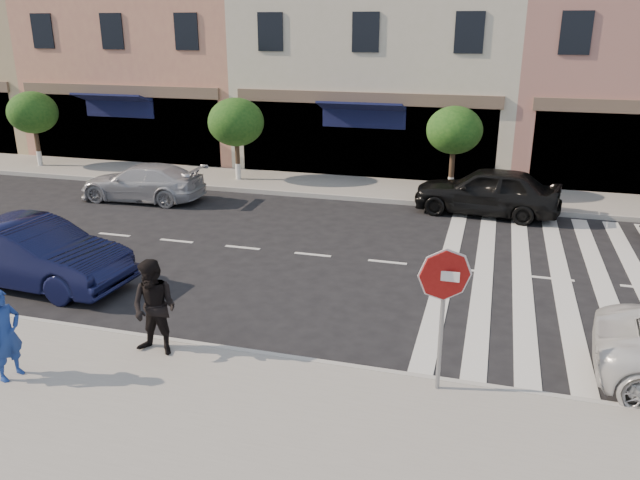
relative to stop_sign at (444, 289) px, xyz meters
The scene contains 13 objects.
ground 4.66m from the stop_sign, 154.80° to the left, with size 120.00×120.00×0.00m, color black.
sidewalk_near 4.69m from the stop_sign, 153.23° to the right, with size 60.00×4.50×0.15m, color gray.
sidewalk_far 13.50m from the stop_sign, 106.71° to the left, with size 60.00×3.00×0.15m, color gray.
building_centre 19.63m from the stop_sign, 103.01° to the left, with size 11.00×9.00×11.00m, color beige.
street_tree_wa 21.85m from the stop_sign, 144.75° to the left, with size 2.00×2.00×3.05m.
street_tree_wb 15.41m from the stop_sign, 125.05° to the left, with size 2.10×2.10×3.06m.
street_tree_c 12.65m from the stop_sign, 93.84° to the left, with size 1.90×1.90×3.04m.
stop_sign is the anchor object (origin of this frame).
photographer 7.17m from the stop_sign, 167.06° to the right, with size 0.58×0.38×1.59m, color navy.
walker 5.06m from the stop_sign, behind, with size 0.86×0.67×1.77m, color black.
car_near_mid 9.79m from the stop_sign, 167.47° to the left, with size 1.63×4.69×1.54m, color black.
car_far_left 14.56m from the stop_sign, 139.54° to the left, with size 1.76×4.33×1.26m, color #AAABB0.
car_far_mid 10.98m from the stop_sign, 87.83° to the left, with size 1.82×4.52×1.54m, color black.
Camera 1 is at (4.43, -10.81, 5.78)m, focal length 35.00 mm.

